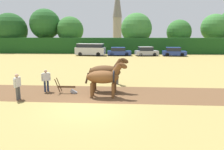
{
  "coord_description": "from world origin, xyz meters",
  "views": [
    {
      "loc": [
        1.97,
        -11.31,
        4.06
      ],
      "look_at": [
        1.17,
        3.78,
        1.1
      ],
      "focal_mm": 35.0,
      "sensor_mm": 36.0,
      "label": 1
    }
  ],
  "objects_px": {
    "farmer_at_plow": "(46,79)",
    "farmer_onlooker_left": "(17,85)",
    "plow": "(68,89)",
    "tree_left": "(45,24)",
    "parked_car_center_left": "(146,51)",
    "tree_center_right": "(179,32)",
    "parked_van": "(90,49)",
    "tree_right": "(215,28)",
    "church_spire": "(117,13)",
    "parked_car_center": "(174,52)",
    "draft_horse_lead_left": "(104,77)",
    "farmer_beside_team": "(117,72)",
    "tree_center": "(136,29)",
    "parked_car_left": "(119,52)",
    "tree_center_left": "(70,30)",
    "tree_far_left": "(10,30)",
    "draft_horse_lead_right": "(106,72)"
  },
  "relations": [
    {
      "from": "tree_far_left",
      "to": "church_spire",
      "type": "distance_m",
      "value": 33.5
    },
    {
      "from": "parked_car_center_left",
      "to": "parked_car_center",
      "type": "height_order",
      "value": "parked_car_center_left"
    },
    {
      "from": "tree_center_right",
      "to": "tree_right",
      "type": "bearing_deg",
      "value": 6.43
    },
    {
      "from": "farmer_onlooker_left",
      "to": "parked_van",
      "type": "relative_size",
      "value": 0.3
    },
    {
      "from": "church_spire",
      "to": "parked_car_center",
      "type": "distance_m",
      "value": 34.98
    },
    {
      "from": "draft_horse_lead_left",
      "to": "farmer_beside_team",
      "type": "xyz_separation_m",
      "value": [
        0.69,
        3.52,
        -0.29
      ]
    },
    {
      "from": "farmer_onlooker_left",
      "to": "tree_right",
      "type": "bearing_deg",
      "value": 61.54
    },
    {
      "from": "tree_center_left",
      "to": "tree_right",
      "type": "height_order",
      "value": "tree_right"
    },
    {
      "from": "tree_left",
      "to": "church_spire",
      "type": "distance_m",
      "value": 28.52
    },
    {
      "from": "tree_right",
      "to": "draft_horse_lead_right",
      "type": "xyz_separation_m",
      "value": [
        -19.94,
        -32.4,
        -3.64
      ]
    },
    {
      "from": "tree_left",
      "to": "draft_horse_lead_left",
      "type": "distance_m",
      "value": 36.61
    },
    {
      "from": "draft_horse_lead_left",
      "to": "farmer_onlooker_left",
      "type": "bearing_deg",
      "value": -170.19
    },
    {
      "from": "tree_far_left",
      "to": "draft_horse_lead_left",
      "type": "height_order",
      "value": "tree_far_left"
    },
    {
      "from": "church_spire",
      "to": "draft_horse_lead_left",
      "type": "height_order",
      "value": "church_spire"
    },
    {
      "from": "farmer_beside_team",
      "to": "parked_car_center",
      "type": "relative_size",
      "value": 0.41
    },
    {
      "from": "tree_center_left",
      "to": "draft_horse_lead_right",
      "type": "relative_size",
      "value": 2.53
    },
    {
      "from": "farmer_onlooker_left",
      "to": "parked_car_left",
      "type": "distance_m",
      "value": 26.73
    },
    {
      "from": "church_spire",
      "to": "farmer_at_plow",
      "type": "distance_m",
      "value": 56.88
    },
    {
      "from": "tree_center",
      "to": "tree_center_right",
      "type": "relative_size",
      "value": 1.2
    },
    {
      "from": "tree_center",
      "to": "plow",
      "type": "bearing_deg",
      "value": -101.19
    },
    {
      "from": "tree_center_right",
      "to": "parked_van",
      "type": "relative_size",
      "value": 1.23
    },
    {
      "from": "tree_center_right",
      "to": "plow",
      "type": "distance_m",
      "value": 35.76
    },
    {
      "from": "tree_right",
      "to": "parked_car_left",
      "type": "height_order",
      "value": "tree_right"
    },
    {
      "from": "tree_center_left",
      "to": "tree_left",
      "type": "bearing_deg",
      "value": 177.07
    },
    {
      "from": "parked_van",
      "to": "parked_car_center",
      "type": "relative_size",
      "value": 1.31
    },
    {
      "from": "tree_far_left",
      "to": "farmer_beside_team",
      "type": "xyz_separation_m",
      "value": [
        23.4,
        -28.73,
        -3.54
      ]
    },
    {
      "from": "plow",
      "to": "parked_car_left",
      "type": "height_order",
      "value": "parked_car_left"
    },
    {
      "from": "tree_center_right",
      "to": "farmer_at_plow",
      "type": "bearing_deg",
      "value": -117.56
    },
    {
      "from": "farmer_at_plow",
      "to": "parked_car_center_left",
      "type": "xyz_separation_m",
      "value": [
        9.3,
        24.25,
        -0.13
      ]
    },
    {
      "from": "draft_horse_lead_right",
      "to": "plow",
      "type": "bearing_deg",
      "value": -164.85
    },
    {
      "from": "tree_left",
      "to": "parked_car_center_left",
      "type": "relative_size",
      "value": 2.15
    },
    {
      "from": "tree_left",
      "to": "draft_horse_lead_right",
      "type": "bearing_deg",
      "value": -63.92
    },
    {
      "from": "parked_van",
      "to": "parked_car_center",
      "type": "distance_m",
      "value": 14.63
    },
    {
      "from": "plow",
      "to": "farmer_beside_team",
      "type": "relative_size",
      "value": 0.86
    },
    {
      "from": "tree_left",
      "to": "tree_center_right",
      "type": "xyz_separation_m",
      "value": [
        27.93,
        0.03,
        -1.63
      ]
    },
    {
      "from": "farmer_at_plow",
      "to": "farmer_onlooker_left",
      "type": "xyz_separation_m",
      "value": [
        -1.1,
        -1.88,
        0.05
      ]
    },
    {
      "from": "church_spire",
      "to": "parked_car_center",
      "type": "height_order",
      "value": "church_spire"
    },
    {
      "from": "parked_van",
      "to": "parked_car_center_left",
      "type": "bearing_deg",
      "value": 6.66
    },
    {
      "from": "tree_far_left",
      "to": "draft_horse_lead_right",
      "type": "relative_size",
      "value": 2.79
    },
    {
      "from": "tree_right",
      "to": "farmer_at_plow",
      "type": "xyz_separation_m",
      "value": [
        -24.09,
        -32.74,
        -4.13
      ]
    },
    {
      "from": "tree_center",
      "to": "parked_car_left",
      "type": "bearing_deg",
      "value": -115.03
    },
    {
      "from": "church_spire",
      "to": "farmer_beside_team",
      "type": "xyz_separation_m",
      "value": [
        1.59,
        -53.56,
        -9.0
      ]
    },
    {
      "from": "church_spire",
      "to": "parked_car_left",
      "type": "height_order",
      "value": "church_spire"
    },
    {
      "from": "tree_center_right",
      "to": "draft_horse_lead_right",
      "type": "relative_size",
      "value": 2.3
    },
    {
      "from": "church_spire",
      "to": "parked_van",
      "type": "distance_m",
      "value": 33.31
    },
    {
      "from": "tree_center",
      "to": "draft_horse_lead_right",
      "type": "distance_m",
      "value": 31.65
    },
    {
      "from": "church_spire",
      "to": "parked_car_left",
      "type": "distance_m",
      "value": 33.15
    },
    {
      "from": "plow",
      "to": "farmer_onlooker_left",
      "type": "height_order",
      "value": "farmer_onlooker_left"
    },
    {
      "from": "tree_center_left",
      "to": "farmer_beside_team",
      "type": "distance_m",
      "value": 31.21
    },
    {
      "from": "draft_horse_lead_left",
      "to": "farmer_beside_team",
      "type": "distance_m",
      "value": 3.6
    }
  ]
}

